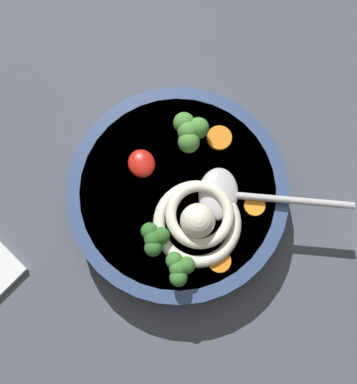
# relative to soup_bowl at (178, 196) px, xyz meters

# --- Properties ---
(table_slab) EXTENTS (1.25, 1.25, 0.04)m
(table_slab) POSITION_rel_soup_bowl_xyz_m (0.00, -0.01, -0.05)
(table_slab) COLOR #474C56
(table_slab) RESTS_ON ground
(soup_bowl) EXTENTS (0.25, 0.25, 0.05)m
(soup_bowl) POSITION_rel_soup_bowl_xyz_m (0.00, 0.00, 0.00)
(soup_bowl) COLOR #334775
(soup_bowl) RESTS_ON table_slab
(noodle_pile) EXTENTS (0.11, 0.10, 0.04)m
(noodle_pile) POSITION_rel_soup_bowl_xyz_m (-0.04, -0.01, 0.04)
(noodle_pile) COLOR silver
(noodle_pile) RESTS_ON soup_bowl
(soup_spoon) EXTENTS (0.11, 0.17, 0.02)m
(soup_spoon) POSITION_rel_soup_bowl_xyz_m (-0.03, -0.05, 0.03)
(soup_spoon) COLOR #B7B7BC
(soup_spoon) RESTS_ON soup_bowl
(chili_sauce_dollop) EXTENTS (0.03, 0.03, 0.02)m
(chili_sauce_dollop) POSITION_rel_soup_bowl_xyz_m (0.05, 0.03, 0.03)
(chili_sauce_dollop) COLOR red
(chili_sauce_dollop) RESTS_ON soup_bowl
(broccoli_floret_beside_chili) EXTENTS (0.04, 0.03, 0.03)m
(broccoli_floret_beside_chili) POSITION_rel_soup_bowl_xyz_m (-0.08, 0.03, 0.04)
(broccoli_floret_beside_chili) COLOR #7A9E60
(broccoli_floret_beside_chili) RESTS_ON soup_bowl
(broccoli_floret_beside_noodles) EXTENTS (0.04, 0.03, 0.03)m
(broccoli_floret_beside_noodles) POSITION_rel_soup_bowl_xyz_m (-0.04, 0.05, 0.04)
(broccoli_floret_beside_noodles) COLOR #7A9E60
(broccoli_floret_beside_noodles) RESTS_ON soup_bowl
(broccoli_floret_near_spoon) EXTENTS (0.05, 0.04, 0.04)m
(broccoli_floret_near_spoon) POSITION_rel_soup_bowl_xyz_m (0.05, -0.04, 0.05)
(broccoli_floret_near_spoon) COLOR #7A9E60
(broccoli_floret_near_spoon) RESTS_ON soup_bowl
(carrot_slice_extra_a) EXTENTS (0.02, 0.02, 0.00)m
(carrot_slice_extra_a) POSITION_rel_soup_bowl_xyz_m (-0.05, -0.07, 0.02)
(carrot_slice_extra_a) COLOR orange
(carrot_slice_extra_a) RESTS_ON soup_bowl
(carrot_slice_front) EXTENTS (0.03, 0.03, 0.01)m
(carrot_slice_front) POSITION_rel_soup_bowl_xyz_m (0.04, -0.07, 0.02)
(carrot_slice_front) COLOR orange
(carrot_slice_front) RESTS_ON soup_bowl
(carrot_slice_left) EXTENTS (0.03, 0.03, 0.01)m
(carrot_slice_left) POSITION_rel_soup_bowl_xyz_m (-0.09, -0.01, 0.03)
(carrot_slice_left) COLOR orange
(carrot_slice_left) RESTS_ON soup_bowl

